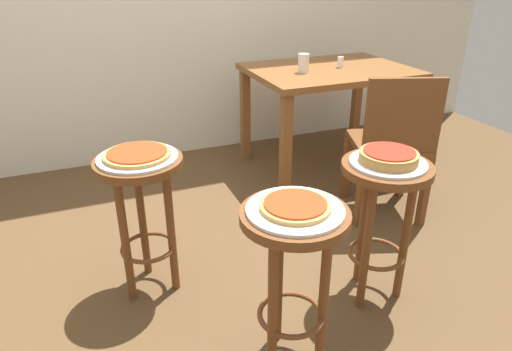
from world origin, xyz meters
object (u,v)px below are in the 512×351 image
at_px(serving_plate_foreground, 295,210).
at_px(stool_middle, 383,202).
at_px(serving_plate_leftside, 138,158).
at_px(wooden_chair, 392,142).
at_px(stool_foreground, 293,255).
at_px(pizza_leftside, 137,154).
at_px(condiment_shaker, 340,62).
at_px(dining_table, 329,83).
at_px(pizza_middle, 389,156).
at_px(cup_near_edge, 303,63).
at_px(pizza_foreground, 295,206).
at_px(stool_leftside, 142,196).
at_px(serving_plate_middle, 388,163).

xyz_separation_m(serving_plate_foreground, stool_middle, (0.51, 0.20, -0.18)).
relative_size(serving_plate_leftside, wooden_chair, 0.39).
bearing_deg(stool_foreground, pizza_leftside, 122.78).
bearing_deg(condiment_shaker, dining_table, 170.03).
relative_size(pizza_leftside, dining_table, 0.26).
bearing_deg(pizza_middle, serving_plate_foreground, -158.55).
bearing_deg(serving_plate_foreground, stool_middle, 21.45).
xyz_separation_m(serving_plate_leftside, cup_near_edge, (1.19, 0.84, 0.13)).
bearing_deg(condiment_shaker, stool_middle, -113.63).
distance_m(serving_plate_foreground, pizza_foreground, 0.02).
bearing_deg(serving_plate_leftside, dining_table, 32.34).
bearing_deg(stool_foreground, pizza_foreground, 90.00).
height_order(dining_table, cup_near_edge, cup_near_edge).
bearing_deg(condiment_shaker, stool_foreground, -125.67).
distance_m(stool_middle, condiment_shaker, 1.46).
bearing_deg(wooden_chair, serving_plate_leftside, -174.22).
xyz_separation_m(pizza_foreground, dining_table, (1.02, 1.53, -0.05)).
distance_m(serving_plate_foreground, pizza_middle, 0.55).
bearing_deg(stool_leftside, stool_foreground, -57.22).
bearing_deg(serving_plate_middle, pizza_foreground, -158.55).
bearing_deg(condiment_shaker, pizza_foreground, -125.67).
distance_m(serving_plate_middle, cup_near_edge, 1.31).
height_order(pizza_leftside, condiment_shaker, condiment_shaker).
height_order(stool_leftside, pizza_leftside, pizza_leftside).
bearing_deg(pizza_middle, stool_foreground, -158.55).
height_order(pizza_middle, pizza_leftside, pizza_middle).
bearing_deg(stool_foreground, serving_plate_leftside, 122.78).
bearing_deg(pizza_foreground, serving_plate_foreground, -90.00).
height_order(pizza_foreground, serving_plate_middle, pizza_foreground).
height_order(stool_middle, dining_table, dining_table).
bearing_deg(dining_table, pizza_leftside, -147.66).
bearing_deg(pizza_foreground, condiment_shaker, 54.33).
bearing_deg(cup_near_edge, serving_plate_leftside, -144.67).
height_order(serving_plate_foreground, pizza_middle, pizza_middle).
relative_size(pizza_foreground, cup_near_edge, 1.96).
xyz_separation_m(stool_leftside, serving_plate_leftside, (-0.00, 0.00, 0.18)).
bearing_deg(stool_middle, dining_table, 69.26).
bearing_deg(serving_plate_foreground, wooden_chair, 37.84).
bearing_deg(pizza_foreground, stool_leftside, 122.78).
bearing_deg(cup_near_edge, stool_leftside, -144.67).
height_order(serving_plate_leftside, pizza_leftside, pizza_leftside).
height_order(stool_foreground, condiment_shaker, condiment_shaker).
bearing_deg(pizza_leftside, wooden_chair, 5.78).
relative_size(stool_foreground, serving_plate_middle, 2.10).
xyz_separation_m(cup_near_edge, wooden_chair, (0.20, -0.70, -0.31)).
bearing_deg(condiment_shaker, serving_plate_foreground, -125.67).
distance_m(cup_near_edge, wooden_chair, 0.80).
height_order(pizza_foreground, dining_table, dining_table).
bearing_deg(wooden_chair, pizza_middle, -130.09).
relative_size(pizza_foreground, wooden_chair, 0.27).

